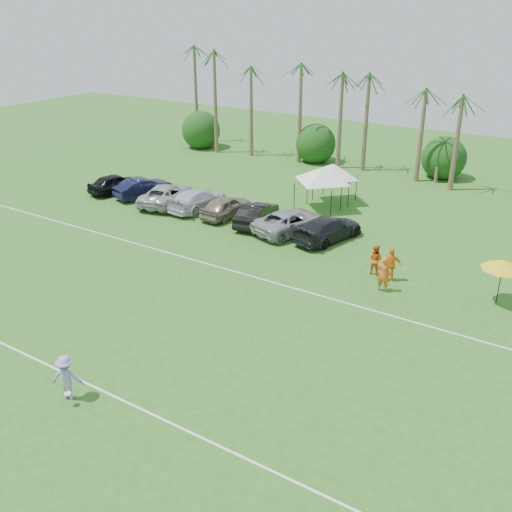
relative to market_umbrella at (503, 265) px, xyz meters
The scene contains 28 objects.
ground 23.71m from the market_umbrella, 129.54° to the right, with size 120.00×120.00×0.00m, color #2D631D.
field_lines 18.30m from the market_umbrella, 145.82° to the right, with size 80.00×12.10×0.01m.
palm_tree_0 42.32m from the market_umbrella, 151.88° to the left, with size 2.40×2.40×8.90m.
palm_tree_1 38.16m from the market_umbrella, 148.29° to the left, with size 2.40×2.40×9.90m.
palm_tree_2 34.23m from the market_umbrella, 143.79° to the left, with size 2.40×2.40×10.90m.
palm_tree_3 31.37m from the market_umbrella, 139.32° to the left, with size 2.40×2.40×11.90m.
palm_tree_4 27.96m from the market_umbrella, 133.88° to the left, with size 2.40×2.40×8.90m.
palm_tree_5 25.61m from the market_umbrella, 127.21° to the left, with size 2.40×2.40×9.90m.
palm_tree_6 23.73m from the market_umbrella, 119.13° to the left, with size 2.40×2.40×10.90m.
palm_tree_7 22.43m from the market_umbrella, 109.56° to the left, with size 2.40×2.40×11.90m.
bush_tree_0 39.88m from the market_umbrella, 148.58° to the left, with size 4.00×4.00×4.00m.
bush_tree_1 29.58m from the market_umbrella, 135.33° to the left, with size 4.00×4.00×4.00m.
bush_tree_2 22.67m from the market_umbrella, 113.48° to the left, with size 4.00×4.00×4.00m.
sideline_player_a 5.93m from the market_umbrella, 161.01° to the right, with size 0.73×0.48×2.00m, color #D76117.
sideline_player_b 6.79m from the market_umbrella, behind, with size 0.87×0.68×1.80m, color orange.
sideline_player_c 5.75m from the market_umbrella, behind, with size 1.13×0.47×1.93m, color orange.
canopy_tent_left 16.56m from the market_umbrella, 149.75° to the left, with size 4.62×4.62×3.74m.
canopy_tent_right 17.66m from the market_umbrella, 144.45° to the left, with size 4.37×4.37×3.54m.
market_umbrella is the anchor object (origin of this frame).
frisbee_player 21.32m from the market_umbrella, 126.11° to the right, with size 1.42×1.20×1.91m.
parked_car_0 30.43m from the market_umbrella, behind, with size 1.83×4.54×1.55m, color black.
parked_car_1 27.76m from the market_umbrella, behind, with size 1.64×4.70×1.55m, color black.
parked_car_2 25.01m from the market_umbrella, behind, with size 2.57×5.57×1.55m, color #A9AAAD.
parked_car_3 22.36m from the market_umbrella, behind, with size 2.17×5.33×1.55m, color silver.
parked_car_4 19.65m from the market_umbrella, behind, with size 1.83×4.54×1.55m, color gray.
parked_car_5 16.93m from the market_umbrella, 169.98° to the left, with size 1.64×4.70×1.55m, color black.
parked_car_6 14.27m from the market_umbrella, 168.11° to the left, with size 2.57×5.57×1.55m, color #9EA0A3.
parked_car_7 11.66m from the market_umbrella, 164.69° to the left, with size 2.17×5.33×1.55m, color black.
Camera 1 is at (18.51, -10.42, 14.29)m, focal length 40.00 mm.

